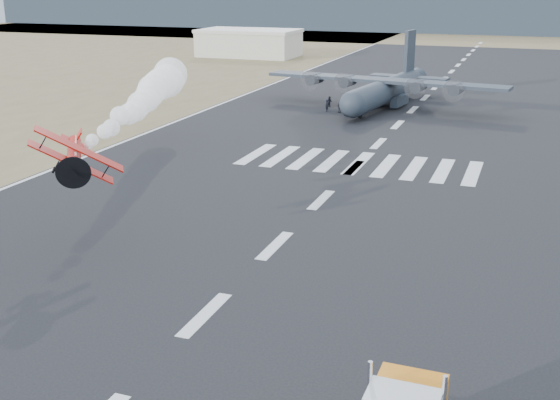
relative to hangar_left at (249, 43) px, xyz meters
The scene contains 18 objects.
scrub_far 99.70m from the hangar_left, 58.54° to the left, with size 500.00×80.00×0.00m, color brown.
runway_markings 99.70m from the hangar_left, 58.54° to the right, with size 60.00×260.00×0.01m, color silver, non-canonical shape.
ridge_seg_a 183.53m from the hangar_left, 141.19° to the left, with size 150.00×50.00×13.00m, color gray.
ridge_seg_b 139.02m from the hangar_left, 124.15° to the left, with size 150.00×50.00×15.00m, color gray.
ridge_seg_c 115.84m from the hangar_left, 96.45° to the left, with size 150.00×50.00×17.00m, color gray.
ridge_seg_d 126.25m from the hangar_left, 65.67° to the left, with size 150.00×50.00×13.00m, color gray.
hangar_left is the anchor object (origin of this frame).
aerobatic_biplane 131.42m from the hangar_left, 73.14° to the right, with size 5.87×6.40×5.08m.
smoke_trail 99.30m from the hangar_left, 73.61° to the right, with size 14.18×37.73×4.30m.
transport_aircraft 75.97m from the hangar_left, 51.23° to the right, with size 37.82×31.03×10.91m.
crew_a 81.71m from the hangar_left, 57.77° to the right, with size 0.58×0.48×1.60m, color black.
crew_b 74.01m from the hangar_left, 57.87° to the right, with size 0.77×0.47×1.58m, color black.
crew_c 76.72m from the hangar_left, 56.41° to the right, with size 1.19×0.55×1.85m, color black.
crew_d 79.24m from the hangar_left, 57.84° to the right, with size 0.93×0.47×1.58m, color black.
crew_e 77.24m from the hangar_left, 53.59° to the right, with size 0.86×0.53×1.76m, color black.
crew_f 78.40m from the hangar_left, 55.43° to the right, with size 1.53×0.49×1.65m, color black.
crew_g 77.98m from the hangar_left, 59.04° to the right, with size 0.64×0.53×1.76m, color black.
crew_h 74.37m from the hangar_left, 57.94° to the right, with size 0.81×0.50×1.66m, color black.
Camera 1 is at (17.14, -21.97, 19.23)m, focal length 45.00 mm.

